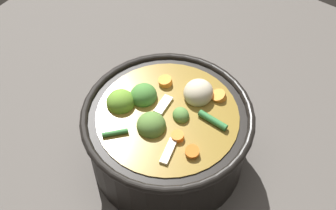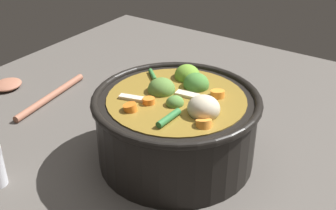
{
  "view_description": "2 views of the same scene",
  "coord_description": "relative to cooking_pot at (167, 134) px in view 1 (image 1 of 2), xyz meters",
  "views": [
    {
      "loc": [
        -0.24,
        0.33,
        0.63
      ],
      "look_at": [
        0.01,
        -0.02,
        0.11
      ],
      "focal_mm": 47.06,
      "sensor_mm": 36.0,
      "label": 1
    },
    {
      "loc": [
        -0.49,
        -0.32,
        0.43
      ],
      "look_at": [
        -0.02,
        0.0,
        0.11
      ],
      "focal_mm": 46.32,
      "sensor_mm": 36.0,
      "label": 2
    }
  ],
  "objects": [
    {
      "name": "cooking_pot",
      "position": [
        0.0,
        0.0,
        0.0
      ],
      "size": [
        0.26,
        0.26,
        0.14
      ],
      "color": "black",
      "rests_on": "ground_plane"
    },
    {
      "name": "ground_plane",
      "position": [
        -0.0,
        0.0,
        -0.06
      ],
      "size": [
        1.1,
        1.1,
        0.0
      ],
      "primitive_type": "plane",
      "color": "#514C47"
    }
  ]
}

